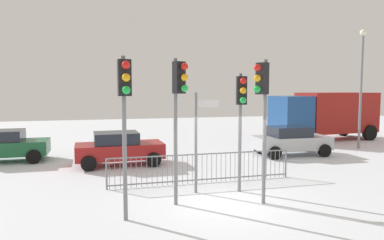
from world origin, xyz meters
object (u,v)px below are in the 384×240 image
car_green_mid (4,145)px  traffic_light_foreground_left (262,99)px  direction_sign_post (198,137)px  car_silver_far (291,140)px  traffic_light_rear_left (241,106)px  delivery_truck (325,113)px  street_lamp (361,76)px  car_red_near (119,148)px  traffic_light_mid_right (125,101)px  traffic_light_rear_right (179,98)px

car_green_mid → traffic_light_foreground_left: bearing=-44.9°
direction_sign_post → car_silver_far: 8.25m
direction_sign_post → car_silver_far: direction_sign_post is taller
traffic_light_rear_left → delivery_truck: (9.92, 9.99, -1.11)m
car_green_mid → street_lamp: bearing=-3.7°
car_red_near → traffic_light_foreground_left: bearing=-62.9°
car_silver_far → street_lamp: 5.86m
traffic_light_foreground_left → car_red_near: traffic_light_foreground_left is taller
traffic_light_mid_right → street_lamp: size_ratio=0.64×
direction_sign_post → car_silver_far: size_ratio=0.86×
traffic_light_rear_right → car_silver_far: bearing=-165.0°
traffic_light_rear_left → street_lamp: 11.72m
traffic_light_rear_left → traffic_light_rear_right: 2.37m
car_silver_far → car_green_mid: 13.83m
traffic_light_foreground_left → direction_sign_post: 2.53m
traffic_light_rear_left → car_green_mid: size_ratio=1.02×
car_red_near → street_lamp: 13.80m
car_green_mid → street_lamp: street_lamp is taller
car_green_mid → street_lamp: (18.48, -0.90, 3.30)m
car_red_near → delivery_truck: 14.37m
traffic_light_foreground_left → delivery_truck: size_ratio=0.59×
car_silver_far → traffic_light_rear_left: bearing=-131.7°
traffic_light_rear_right → car_silver_far: traffic_light_rear_right is taller
car_silver_far → street_lamp: street_lamp is taller
traffic_light_rear_right → street_lamp: size_ratio=0.64×
direction_sign_post → traffic_light_rear_right: bearing=-108.7°
car_red_near → car_green_mid: (-5.13, 2.03, 0.00)m
traffic_light_mid_right → traffic_light_rear_left: traffic_light_mid_right is taller
traffic_light_foreground_left → direction_sign_post: (-1.49, 1.60, -1.28)m
traffic_light_rear_left → car_green_mid: 11.61m
traffic_light_rear_left → street_lamp: (9.72, 6.43, 1.22)m
car_red_near → delivery_truck: size_ratio=0.54×
traffic_light_rear_right → car_green_mid: traffic_light_rear_right is taller
traffic_light_mid_right → traffic_light_rear_right: bearing=-154.9°
traffic_light_rear_right → car_silver_far: size_ratio=1.12×
traffic_light_rear_right → car_red_near: traffic_light_rear_right is taller
traffic_light_rear_right → car_green_mid: 10.69m
direction_sign_post → car_green_mid: direction_sign_post is taller
traffic_light_rear_left → car_silver_far: traffic_light_rear_left is taller
car_silver_far → delivery_truck: (4.97, 4.44, 0.97)m
traffic_light_foreground_left → delivery_truck: 14.97m
traffic_light_rear_right → direction_sign_post: 1.92m
traffic_light_rear_left → street_lamp: street_lamp is taller
traffic_light_foreground_left → car_green_mid: bearing=15.0°
street_lamp → car_green_mid: bearing=177.2°
traffic_light_rear_left → car_red_near: (-3.63, 5.30, -2.08)m
direction_sign_post → car_silver_far: (6.30, 5.21, -1.06)m
car_silver_far → delivery_truck: 6.74m
car_red_near → direction_sign_post: bearing=-68.1°
street_lamp → traffic_light_rear_left: bearing=-146.5°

